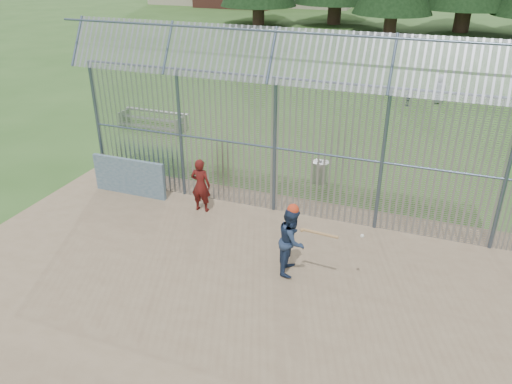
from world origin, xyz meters
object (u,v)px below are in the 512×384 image
at_px(onlooker, 201,185).
at_px(trash_can, 320,172).
at_px(batter, 292,240).
at_px(bleacher, 153,120).
at_px(dugout_wall, 129,177).

relative_size(onlooker, trash_can, 2.00).
relative_size(batter, bleacher, 0.57).
xyz_separation_m(batter, onlooker, (-3.40, 2.02, -0.03)).
bearing_deg(onlooker, trash_can, -134.17).
bearing_deg(trash_can, batter, -83.58).
bearing_deg(onlooker, dugout_wall, -6.76).
bearing_deg(dugout_wall, batter, -20.20).
relative_size(dugout_wall, trash_can, 3.05).
relative_size(batter, trash_can, 2.08).
relative_size(onlooker, bleacher, 0.55).
bearing_deg(dugout_wall, trash_can, 28.94).
height_order(trash_can, bleacher, trash_can).
relative_size(dugout_wall, bleacher, 0.83).
relative_size(trash_can, bleacher, 0.27).
distance_m(dugout_wall, bleacher, 6.32).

